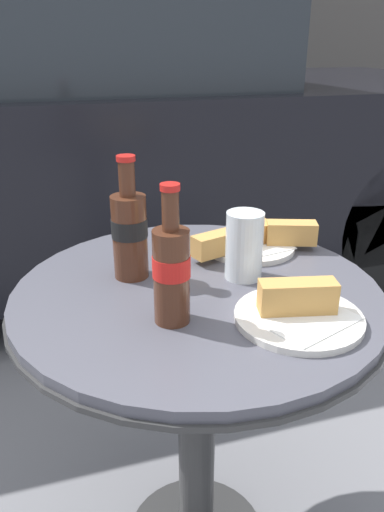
# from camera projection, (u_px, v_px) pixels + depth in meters

# --- Properties ---
(bistro_table) EXTENTS (0.71, 0.71, 0.70)m
(bistro_table) POSITION_uv_depth(u_px,v_px,m) (197.00, 353.00, 1.01)
(bistro_table) COLOR #333333
(bistro_table) RESTS_ON ground_plane
(cola_bottle_left) EXTENTS (0.06, 0.06, 0.24)m
(cola_bottle_left) POSITION_uv_depth(u_px,v_px,m) (171.00, 270.00, 0.80)
(cola_bottle_left) COLOR #4C2819
(cola_bottle_left) RESTS_ON bistro_table
(cola_bottle_right) EXTENTS (0.07, 0.07, 0.24)m
(cola_bottle_right) POSITION_uv_depth(u_px,v_px,m) (130.00, 231.00, 0.96)
(cola_bottle_right) COLOR #4C2819
(cola_bottle_right) RESTS_ON bistro_table
(drinking_glass) EXTENTS (0.07, 0.07, 0.13)m
(drinking_glass) POSITION_uv_depth(u_px,v_px,m) (244.00, 248.00, 0.97)
(drinking_glass) COLOR black
(drinking_glass) RESTS_ON bistro_table
(lunch_plate_near) EXTENTS (0.22, 0.22, 0.07)m
(lunch_plate_near) POSITION_uv_depth(u_px,v_px,m) (298.00, 311.00, 0.83)
(lunch_plate_near) COLOR silver
(lunch_plate_near) RESTS_ON bistro_table
(lunch_plate_far) EXTENTS (0.30, 0.20, 0.06)m
(lunch_plate_far) POSITION_uv_depth(u_px,v_px,m) (252.00, 241.00, 1.11)
(lunch_plate_far) COLOR silver
(lunch_plate_far) RESTS_ON bistro_table
(parked_car) EXTENTS (4.49, 1.78, 1.40)m
(parked_car) POSITION_uv_depth(u_px,v_px,m) (61.00, 139.00, 2.49)
(parked_car) COLOR black
(parked_car) RESTS_ON ground_plane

